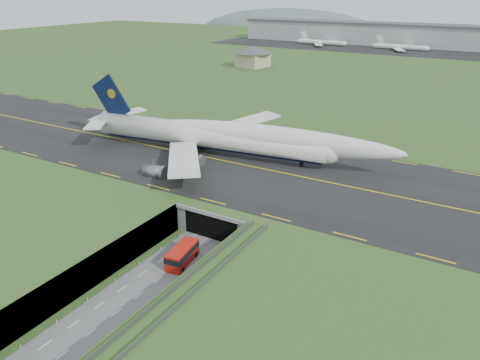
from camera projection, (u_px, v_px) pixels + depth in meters
The scene contains 10 objects.
ground at pixel (187, 259), 85.10m from camera, with size 900.00×900.00×0.00m, color #405923.
airfield_deck at pixel (186, 244), 83.95m from camera, with size 800.00×800.00×6.00m, color gray.
trench_road at pixel (160, 279), 79.08m from camera, with size 12.00×75.00×0.20m, color slate.
taxiway at pixel (270, 170), 109.07m from camera, with size 800.00×44.00×0.18m, color black.
tunnel_portal at pixel (234, 207), 97.14m from camera, with size 17.00×22.30×6.00m.
guideway at pixel (167, 313), 62.70m from camera, with size 3.00×53.00×7.05m.
jumbo_jet at pixel (227, 137), 116.46m from camera, with size 86.60×56.70×18.91m.
shuttle_tram at pixel (182, 255), 83.00m from camera, with size 4.12×8.20×3.19m.
service_building at pixel (253, 54), 246.46m from camera, with size 23.26×23.26×11.02m.
cargo_terminal at pixel (447, 37), 318.50m from camera, with size 320.00×67.00×15.60m.
Camera 1 is at (45.25, -58.20, 45.90)m, focal length 35.00 mm.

